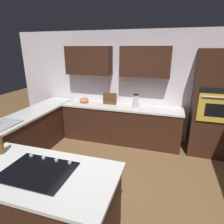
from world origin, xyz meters
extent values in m
plane|color=brown|center=(0.00, 0.00, 0.00)|extent=(14.00, 14.00, 0.00)
cube|color=silver|center=(0.00, -2.10, 1.30)|extent=(6.00, 0.10, 2.60)
cube|color=#381E14|center=(-0.40, -1.88, 1.92)|extent=(1.10, 0.34, 0.66)
cube|color=#381E14|center=(0.95, -1.88, 1.92)|extent=(1.10, 0.34, 0.66)
cube|color=#381E14|center=(0.10, -1.72, 0.43)|extent=(2.80, 0.60, 0.86)
cube|color=silver|center=(0.10, -1.72, 0.88)|extent=(2.84, 0.64, 0.04)
cube|color=#381E14|center=(1.82, -0.55, 0.43)|extent=(0.60, 2.90, 0.86)
cube|color=silver|center=(1.82, -0.55, 0.88)|extent=(0.64, 2.94, 0.04)
cube|color=#381E14|center=(0.35, 1.01, 0.43)|extent=(1.70, 0.83, 0.86)
cube|color=silver|center=(0.35, 1.01, 0.88)|extent=(1.78, 0.91, 0.04)
cube|color=#381E14|center=(-1.85, -1.72, 1.10)|extent=(0.80, 0.60, 2.20)
cube|color=gold|center=(-1.85, -1.41, 1.11)|extent=(0.66, 0.03, 0.56)
cube|color=black|center=(-1.85, -1.39, 1.07)|extent=(0.40, 0.01, 0.26)
cube|color=black|center=(-1.85, -1.41, 1.44)|extent=(0.66, 0.02, 0.11)
cylinder|color=silver|center=(-1.85, -1.37, 1.33)|extent=(0.56, 0.02, 0.02)
cube|color=#515456|center=(1.82, -0.05, 0.91)|extent=(0.40, 0.30, 0.02)
cube|color=black|center=(0.35, 1.01, 0.91)|extent=(0.76, 0.56, 0.01)
cylinder|color=#B2B2B7|center=(0.08, 0.78, 0.92)|extent=(0.04, 0.04, 0.02)
cylinder|color=#B2B2B7|center=(0.26, 0.78, 0.92)|extent=(0.04, 0.04, 0.02)
cylinder|color=#B2B2B7|center=(0.44, 0.78, 0.92)|extent=(0.04, 0.04, 0.02)
cylinder|color=#B2B2B7|center=(0.62, 0.78, 0.92)|extent=(0.04, 0.04, 0.02)
cylinder|color=silver|center=(-0.25, -1.73, 0.96)|extent=(0.15, 0.15, 0.11)
cylinder|color=silver|center=(-0.25, -1.73, 1.10)|extent=(0.11, 0.11, 0.18)
cylinder|color=black|center=(-0.25, -1.73, 1.20)|extent=(0.12, 0.12, 0.03)
ellipsoid|color=#CC724C|center=(1.05, -1.73, 0.96)|extent=(0.23, 0.23, 0.13)
cube|color=brown|center=(0.40, -1.80, 1.04)|extent=(0.32, 0.10, 0.27)
cube|color=brown|center=(0.40, -1.75, 1.04)|extent=(0.30, 0.02, 0.02)
cylinder|color=brown|center=(1.05, 0.81, 1.02)|extent=(0.08, 0.08, 0.23)
camera|label=1|loc=(-0.96, 2.48, 2.20)|focal=30.67mm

